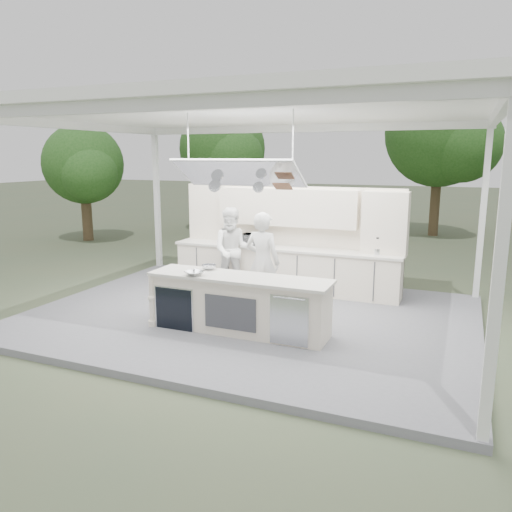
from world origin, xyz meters
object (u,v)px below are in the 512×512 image
at_px(head_chef, 263,262).
at_px(sous_chef, 233,250).
at_px(back_counter, 284,268).
at_px(demo_island, 238,304).

bearing_deg(head_chef, sous_chef, -36.35).
bearing_deg(head_chef, back_counter, -79.12).
height_order(head_chef, sous_chef, head_chef).
height_order(demo_island, back_counter, same).
height_order(demo_island, sous_chef, sous_chef).
distance_m(demo_island, back_counter, 2.82).
relative_size(back_counter, head_chef, 2.69).
distance_m(demo_island, sous_chef, 2.49).
height_order(back_counter, sous_chef, sous_chef).
bearing_deg(demo_island, sous_chef, 117.02).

